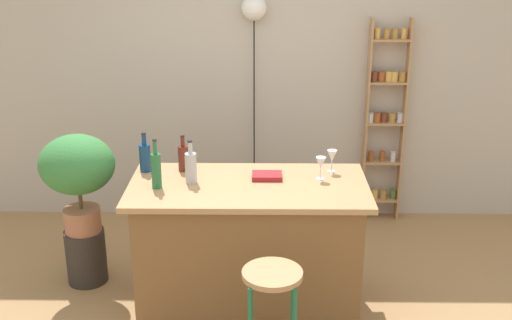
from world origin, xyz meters
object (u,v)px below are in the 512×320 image
(wine_glass_center, at_px, (332,156))
(bottle_wine_red, at_px, (145,157))
(bottle_spirits_clear, at_px, (183,157))
(cookbook, at_px, (267,176))
(bottle_sauce_amber, at_px, (191,167))
(spice_shelf, at_px, (385,120))
(bar_stool, at_px, (272,298))
(pendant_globe_light, at_px, (254,11))
(plant_stool, at_px, (86,256))
(wine_glass_left, at_px, (321,164))
(potted_plant, at_px, (77,170))
(bottle_vinegar, at_px, (156,170))

(wine_glass_center, bearing_deg, bottle_wine_red, -179.90)
(bottle_spirits_clear, xyz_separation_m, cookbook, (0.61, -0.15, -0.08))
(bottle_sauce_amber, bearing_deg, spice_shelf, 42.87)
(bar_stool, height_order, pendant_globe_light, pendant_globe_light)
(plant_stool, xyz_separation_m, wine_glass_left, (1.78, -0.22, 0.86))
(cookbook, bearing_deg, wine_glass_left, -1.70)
(potted_plant, bearing_deg, cookbook, -8.52)
(spice_shelf, bearing_deg, bottle_sauce_amber, -137.13)
(bar_stool, relative_size, plant_stool, 1.67)
(bottle_spirits_clear, relative_size, cookbook, 1.29)
(plant_stool, height_order, pendant_globe_light, pendant_globe_light)
(wine_glass_left, bearing_deg, pendant_globe_light, 108.54)
(bottle_sauce_amber, bearing_deg, cookbook, 9.21)
(plant_stool, bearing_deg, bottle_wine_red, -8.38)
(bottle_vinegar, bearing_deg, bottle_spirits_clear, 66.42)
(bottle_wine_red, distance_m, cookbook, 0.89)
(bar_stool, relative_size, wine_glass_center, 4.40)
(bar_stool, xyz_separation_m, cookbook, (-0.03, 0.89, 0.43))
(bottle_vinegar, distance_m, wine_glass_center, 1.26)
(bottle_wine_red, distance_m, bottle_vinegar, 0.34)
(spice_shelf, relative_size, wine_glass_center, 11.53)
(bar_stool, height_order, bottle_wine_red, bottle_wine_red)
(plant_stool, bearing_deg, spice_shelf, 25.69)
(bottle_wine_red, relative_size, wine_glass_left, 1.78)
(bottle_spirits_clear, relative_size, wine_glass_left, 1.65)
(spice_shelf, height_order, plant_stool, spice_shelf)
(bottle_spirits_clear, height_order, bottle_wine_red, bottle_wine_red)
(spice_shelf, bearing_deg, bottle_spirits_clear, -143.30)
(potted_plant, height_order, cookbook, potted_plant)
(spice_shelf, xyz_separation_m, pendant_globe_light, (-1.19, 0.02, 0.97))
(bottle_vinegar, bearing_deg, pendant_globe_light, 68.38)
(bottle_wine_red, distance_m, wine_glass_left, 1.26)
(plant_stool, height_order, potted_plant, potted_plant)
(bar_stool, distance_m, plant_stool, 1.84)
(bottle_spirits_clear, bearing_deg, plant_stool, 175.56)
(spice_shelf, relative_size, bottle_vinegar, 5.46)
(plant_stool, bearing_deg, wine_glass_center, -2.29)
(cookbook, relative_size, pendant_globe_light, 0.10)
(wine_glass_left, bearing_deg, wine_glass_center, 57.71)
(wine_glass_left, distance_m, wine_glass_center, 0.18)
(bottle_sauce_amber, bearing_deg, plant_stool, 161.42)
(bar_stool, distance_m, cookbook, 0.99)
(bottle_sauce_amber, relative_size, pendant_globe_light, 0.15)
(bottle_vinegar, bearing_deg, cookbook, 13.43)
(spice_shelf, bearing_deg, bottle_wine_red, -147.02)
(potted_plant, height_order, bottle_wine_red, bottle_wine_red)
(bar_stool, bearing_deg, bottle_spirits_clear, 121.33)
(bottle_vinegar, distance_m, wine_glass_left, 1.13)
(bar_stool, height_order, wine_glass_center, wine_glass_center)
(bottle_vinegar, xyz_separation_m, wine_glass_center, (1.22, 0.31, -0.01))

